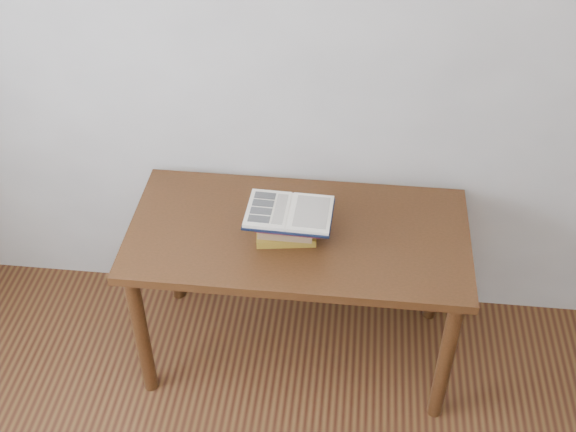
# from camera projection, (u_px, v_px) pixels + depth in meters

# --- Properties ---
(room_shell) EXTENTS (3.54, 3.54, 2.62)m
(room_shell) POSITION_uv_depth(u_px,v_px,m) (175.00, 364.00, 1.13)
(room_shell) COLOR silver
(room_shell) RESTS_ON ground
(desk) EXTENTS (1.31, 0.65, 0.70)m
(desk) POSITION_uv_depth(u_px,v_px,m) (298.00, 250.00, 2.83)
(desk) COLOR #4A2712
(desk) RESTS_ON ground
(book_stack) EXTENTS (0.26, 0.20, 0.12)m
(book_stack) POSITION_uv_depth(u_px,v_px,m) (289.00, 223.00, 2.70)
(book_stack) COLOR olive
(book_stack) RESTS_ON desk
(open_book) EXTENTS (0.32, 0.23, 0.03)m
(open_book) POSITION_uv_depth(u_px,v_px,m) (289.00, 212.00, 2.64)
(open_book) COLOR black
(open_book) RESTS_ON book_stack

